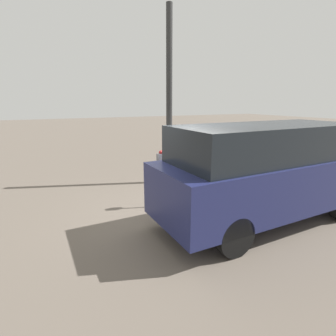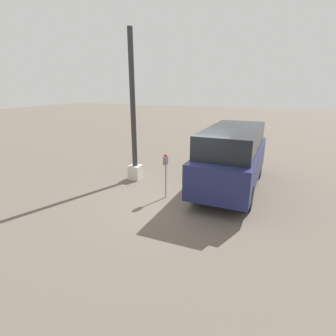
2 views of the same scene
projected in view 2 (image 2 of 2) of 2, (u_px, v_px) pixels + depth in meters
name	position (u px, v px, depth m)	size (l,w,h in m)	color
ground_plane	(181.00, 199.00, 8.45)	(80.00, 80.00, 0.00)	#60564C
parking_meter_near	(166.00, 166.00, 8.26)	(0.21, 0.13, 1.47)	#9E9EA3
parking_meter_far	(210.00, 136.00, 13.18)	(0.21, 0.13, 1.51)	#9E9EA3
lamp_post	(134.00, 129.00, 9.72)	(0.44, 0.44, 5.40)	beige
parked_van	(232.00, 156.00, 9.07)	(5.15, 1.86, 2.17)	navy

